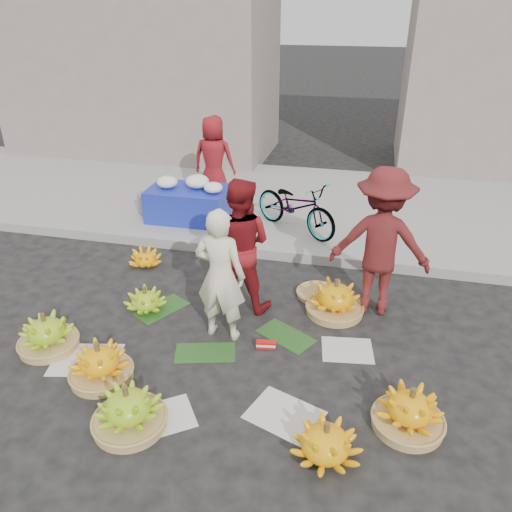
% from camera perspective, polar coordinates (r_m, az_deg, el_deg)
% --- Properties ---
extents(ground, '(80.00, 80.00, 0.00)m').
position_cam_1_polar(ground, '(5.66, -4.20, -9.90)').
color(ground, black).
rests_on(ground, ground).
extents(curb, '(40.00, 0.25, 0.15)m').
position_cam_1_polar(curb, '(7.43, 0.70, 0.60)').
color(curb, gray).
rests_on(curb, ground).
extents(sidewalk, '(40.00, 4.00, 0.12)m').
position_cam_1_polar(sidewalk, '(9.33, 3.51, 6.18)').
color(sidewalk, gray).
rests_on(sidewalk, ground).
extents(building_left, '(6.00, 3.00, 4.00)m').
position_cam_1_polar(building_left, '(12.78, -12.88, 20.35)').
color(building_left, gray).
rests_on(building_left, sidewalk).
extents(newspaper_scatter, '(3.20, 1.80, 0.00)m').
position_cam_1_polar(newspaper_scatter, '(5.08, -6.91, -15.16)').
color(newspaper_scatter, silver).
rests_on(newspaper_scatter, ground).
extents(banana_leaves, '(2.00, 1.00, 0.00)m').
position_cam_1_polar(banana_leaves, '(5.84, -4.58, -8.57)').
color(banana_leaves, '#1B4617').
rests_on(banana_leaves, ground).
extents(banana_bunch_0, '(0.70, 0.70, 0.44)m').
position_cam_1_polar(banana_bunch_0, '(5.93, -22.81, -8.15)').
color(banana_bunch_0, '#A37D44').
rests_on(banana_bunch_0, ground).
extents(banana_bunch_1, '(0.66, 0.66, 0.43)m').
position_cam_1_polar(banana_bunch_1, '(5.32, -17.41, -11.64)').
color(banana_bunch_1, '#A37D44').
rests_on(banana_bunch_1, ground).
extents(banana_bunch_2, '(0.69, 0.69, 0.45)m').
position_cam_1_polar(banana_bunch_2, '(4.74, -14.40, -16.62)').
color(banana_bunch_2, '#A37D44').
rests_on(banana_bunch_2, ground).
extents(banana_bunch_3, '(0.62, 0.62, 0.36)m').
position_cam_1_polar(banana_bunch_3, '(4.44, 7.97, -20.24)').
color(banana_bunch_3, '#FFB20C').
rests_on(banana_bunch_3, ground).
extents(banana_bunch_4, '(0.63, 0.63, 0.44)m').
position_cam_1_polar(banana_bunch_4, '(4.80, 17.16, -16.53)').
color(banana_bunch_4, '#A37D44').
rests_on(banana_bunch_4, ground).
extents(banana_bunch_5, '(0.80, 0.80, 0.47)m').
position_cam_1_polar(banana_bunch_5, '(6.11, 9.05, -4.82)').
color(banana_bunch_5, '#A37D44').
rests_on(banana_bunch_5, ground).
extents(banana_bunch_6, '(0.52, 0.52, 0.31)m').
position_cam_1_polar(banana_bunch_6, '(6.29, -12.53, -4.88)').
color(banana_bunch_6, '#78B119').
rests_on(banana_bunch_6, ground).
extents(banana_bunch_7, '(0.55, 0.55, 0.28)m').
position_cam_1_polar(banana_bunch_7, '(7.31, -12.54, -0.20)').
color(banana_bunch_7, '#FFB20C').
rests_on(banana_bunch_7, ground).
extents(basket_spare, '(0.69, 0.69, 0.06)m').
position_cam_1_polar(basket_spare, '(6.50, 7.03, -4.29)').
color(basket_spare, '#A37D44').
rests_on(basket_spare, ground).
extents(incense_stack, '(0.22, 0.10, 0.09)m').
position_cam_1_polar(incense_stack, '(5.55, 1.14, -10.08)').
color(incense_stack, red).
rests_on(incense_stack, ground).
extents(vendor_cream, '(0.59, 0.42, 1.54)m').
position_cam_1_polar(vendor_cream, '(5.38, -4.10, -2.24)').
color(vendor_cream, '#F4EECE').
rests_on(vendor_cream, ground).
extents(vendor_red, '(0.83, 0.66, 1.65)m').
position_cam_1_polar(vendor_red, '(5.90, -1.93, 1.23)').
color(vendor_red, maroon).
rests_on(vendor_red, ground).
extents(man_striped, '(1.20, 0.73, 1.81)m').
position_cam_1_polar(man_striped, '(5.96, 14.10, 1.47)').
color(man_striped, maroon).
rests_on(man_striped, ground).
extents(flower_table, '(1.29, 0.82, 0.75)m').
position_cam_1_polar(flower_table, '(8.39, -7.71, 6.19)').
color(flower_table, '#1824A1').
rests_on(flower_table, sidewalk).
extents(grey_bucket, '(0.31, 0.31, 0.35)m').
position_cam_1_polar(grey_bucket, '(8.81, -12.37, 5.93)').
color(grey_bucket, slate).
rests_on(grey_bucket, sidewalk).
extents(flower_vendor, '(0.76, 0.50, 1.53)m').
position_cam_1_polar(flower_vendor, '(9.02, -4.84, 10.95)').
color(flower_vendor, maroon).
rests_on(flower_vendor, sidewalk).
extents(bicycle, '(1.34, 1.64, 0.84)m').
position_cam_1_polar(bicycle, '(7.85, 4.57, 5.74)').
color(bicycle, gray).
rests_on(bicycle, sidewalk).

